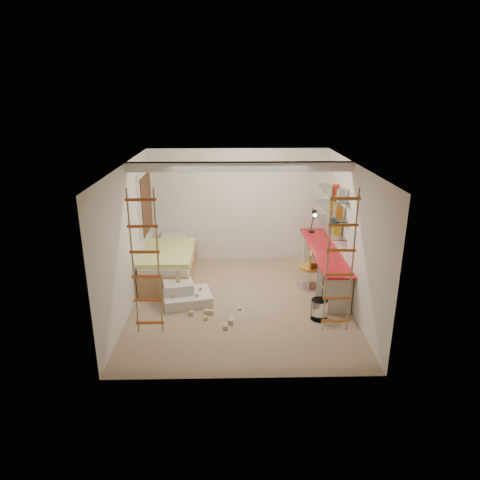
{
  "coord_description": "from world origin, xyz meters",
  "views": [
    {
      "loc": [
        -0.17,
        -7.24,
        3.76
      ],
      "look_at": [
        0.0,
        0.3,
        1.15
      ],
      "focal_mm": 32.0,
      "sensor_mm": 36.0,
      "label": 1
    }
  ],
  "objects_px": {
    "play_platform": "(185,295)",
    "desk": "(323,265)",
    "bed": "(170,263)",
    "swivel_chair": "(309,275)"
  },
  "relations": [
    {
      "from": "swivel_chair",
      "to": "play_platform",
      "type": "bearing_deg",
      "value": -167.09
    },
    {
      "from": "play_platform",
      "to": "bed",
      "type": "bearing_deg",
      "value": 110.23
    },
    {
      "from": "bed",
      "to": "play_platform",
      "type": "bearing_deg",
      "value": -69.77
    },
    {
      "from": "desk",
      "to": "play_platform",
      "type": "distance_m",
      "value": 2.89
    },
    {
      "from": "play_platform",
      "to": "desk",
      "type": "bearing_deg",
      "value": 16.39
    },
    {
      "from": "bed",
      "to": "play_platform",
      "type": "xyz_separation_m",
      "value": [
        0.43,
        -1.18,
        -0.18
      ]
    },
    {
      "from": "desk",
      "to": "play_platform",
      "type": "xyz_separation_m",
      "value": [
        -2.76,
        -0.81,
        -0.25
      ]
    },
    {
      "from": "bed",
      "to": "desk",
      "type": "bearing_deg",
      "value": -6.49
    },
    {
      "from": "desk",
      "to": "bed",
      "type": "distance_m",
      "value": 3.22
    },
    {
      "from": "swivel_chair",
      "to": "play_platform",
      "type": "xyz_separation_m",
      "value": [
        -2.45,
        -0.56,
        -0.13
      ]
    }
  ]
}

